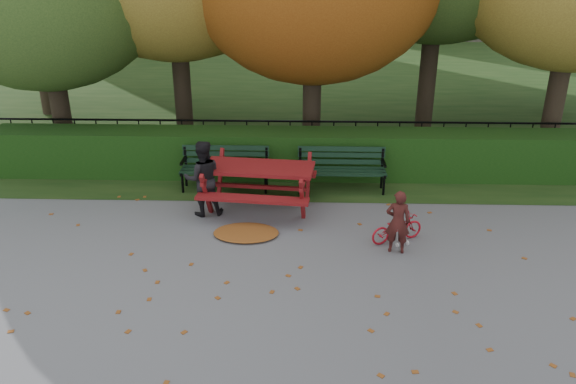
{
  "coord_description": "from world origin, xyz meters",
  "views": [
    {
      "loc": [
        0.33,
        -7.12,
        4.54
      ],
      "look_at": [
        0.08,
        1.18,
        1.0
      ],
      "focal_mm": 35.0,
      "sensor_mm": 36.0,
      "label": 1
    }
  ],
  "objects_px": {
    "bench_right": "(342,166)",
    "picnic_table": "(259,176)",
    "child": "(398,222)",
    "bicycle": "(397,228)",
    "adult": "(203,178)",
    "bench_left": "(225,165)"
  },
  "relations": [
    {
      "from": "bench_right",
      "to": "picnic_table",
      "type": "height_order",
      "value": "picnic_table"
    },
    {
      "from": "picnic_table",
      "to": "child",
      "type": "bearing_deg",
      "value": -28.01
    },
    {
      "from": "child",
      "to": "bicycle",
      "type": "height_order",
      "value": "child"
    },
    {
      "from": "child",
      "to": "picnic_table",
      "type": "bearing_deg",
      "value": -26.15
    },
    {
      "from": "child",
      "to": "adult",
      "type": "height_order",
      "value": "adult"
    },
    {
      "from": "bench_right",
      "to": "adult",
      "type": "distance_m",
      "value": 2.93
    },
    {
      "from": "adult",
      "to": "bench_left",
      "type": "bearing_deg",
      "value": -114.24
    },
    {
      "from": "bench_right",
      "to": "bench_left",
      "type": "bearing_deg",
      "value": 180.0
    },
    {
      "from": "bench_left",
      "to": "child",
      "type": "bearing_deg",
      "value": -39.76
    },
    {
      "from": "bench_right",
      "to": "bicycle",
      "type": "distance_m",
      "value": 2.42
    },
    {
      "from": "bench_left",
      "to": "picnic_table",
      "type": "relative_size",
      "value": 0.81
    },
    {
      "from": "bench_right",
      "to": "adult",
      "type": "relative_size",
      "value": 1.25
    },
    {
      "from": "picnic_table",
      "to": "child",
      "type": "height_order",
      "value": "child"
    },
    {
      "from": "bicycle",
      "to": "bench_right",
      "type": "bearing_deg",
      "value": -4.58
    },
    {
      "from": "bench_right",
      "to": "bicycle",
      "type": "bearing_deg",
      "value": -70.13
    },
    {
      "from": "bench_left",
      "to": "adult",
      "type": "bearing_deg",
      "value": -100.16
    },
    {
      "from": "bench_left",
      "to": "bicycle",
      "type": "xyz_separation_m",
      "value": [
        3.22,
        -2.26,
        -0.27
      ]
    },
    {
      "from": "picnic_table",
      "to": "adult",
      "type": "relative_size",
      "value": 1.53
    },
    {
      "from": "bicycle",
      "to": "bench_left",
      "type": "bearing_deg",
      "value": 30.42
    },
    {
      "from": "child",
      "to": "bench_right",
      "type": "bearing_deg",
      "value": -65.85
    },
    {
      "from": "picnic_table",
      "to": "bench_left",
      "type": "bearing_deg",
      "value": 133.95
    },
    {
      "from": "bench_right",
      "to": "child",
      "type": "bearing_deg",
      "value": -73.92
    }
  ]
}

